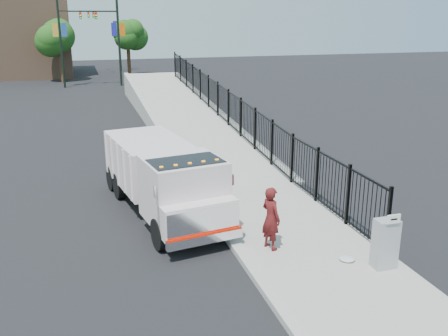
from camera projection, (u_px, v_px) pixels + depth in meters
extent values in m
plane|color=black|center=(231.00, 242.00, 13.86)|extent=(120.00, 120.00, 0.00)
cube|color=#9E998E|center=(328.00, 264.00, 12.53)|extent=(3.55, 12.00, 0.12)
cube|color=#ADAAA3|center=(256.00, 274.00, 12.00)|extent=(0.30, 12.00, 0.16)
cube|color=#9E998E|center=(185.00, 123.00, 29.09)|extent=(3.95, 24.06, 3.19)
cube|color=black|center=(228.00, 119.00, 25.54)|extent=(0.10, 28.00, 1.80)
cube|color=black|center=(161.00, 196.00, 15.99)|extent=(1.83, 6.07, 0.19)
cube|color=silver|center=(183.00, 189.00, 13.97)|extent=(2.36, 2.25, 1.77)
cube|color=silver|center=(199.00, 218.00, 13.15)|extent=(2.15, 0.94, 0.88)
cube|color=silver|center=(204.00, 222.00, 12.87)|extent=(2.02, 0.39, 0.75)
cube|color=silver|center=(205.00, 239.00, 12.94)|extent=(2.12, 0.50, 0.25)
cube|color=red|center=(205.00, 234.00, 12.90)|extent=(2.10, 0.38, 0.05)
cube|color=black|center=(186.00, 174.00, 13.63)|extent=(2.10, 1.44, 0.75)
cube|color=silver|center=(149.00, 161.00, 16.71)|extent=(2.68, 4.00, 1.50)
cube|color=silver|center=(155.00, 192.00, 12.64)|extent=(0.06, 0.06, 0.31)
cube|color=silver|center=(233.00, 180.00, 13.55)|extent=(0.06, 0.06, 0.31)
cube|color=orange|center=(161.00, 167.00, 12.92)|extent=(0.10, 0.08, 0.05)
cube|color=orange|center=(176.00, 165.00, 13.09)|extent=(0.10, 0.08, 0.05)
cube|color=orange|center=(190.00, 164.00, 13.25)|extent=(0.10, 0.08, 0.05)
cube|color=orange|center=(203.00, 162.00, 13.42)|extent=(0.10, 0.08, 0.05)
cube|color=orange|center=(217.00, 160.00, 13.58)|extent=(0.10, 0.08, 0.05)
cylinder|color=black|center=(160.00, 234.00, 13.33)|extent=(0.42, 0.92, 0.88)
cylinder|color=black|center=(223.00, 222.00, 14.10)|extent=(0.42, 0.92, 0.88)
cylinder|color=black|center=(120.00, 186.00, 17.06)|extent=(0.42, 0.92, 0.88)
cylinder|color=black|center=(171.00, 179.00, 17.83)|extent=(0.42, 0.92, 0.88)
cylinder|color=black|center=(113.00, 178.00, 17.90)|extent=(0.42, 0.92, 0.88)
cylinder|color=black|center=(162.00, 171.00, 18.66)|extent=(0.42, 0.92, 0.88)
imported|color=#551414|center=(271.00, 218.00, 13.01)|extent=(0.60, 0.73, 1.71)
cube|color=gray|center=(385.00, 244.00, 12.09)|extent=(0.55, 0.40, 1.25)
cube|color=white|center=(394.00, 219.00, 11.67)|extent=(0.35, 0.04, 0.22)
ellipsoid|color=silver|center=(347.00, 258.00, 12.59)|extent=(0.41, 0.41, 0.10)
cylinder|color=black|center=(61.00, 40.00, 41.79)|extent=(0.18, 0.18, 8.00)
cube|color=black|center=(78.00, 11.00, 41.55)|extent=(3.20, 0.08, 0.08)
cube|color=black|center=(96.00, 15.00, 42.04)|extent=(0.18, 0.22, 0.60)
cube|color=#214597|center=(64.00, 30.00, 41.65)|extent=(0.45, 0.04, 1.10)
cube|color=gold|center=(55.00, 30.00, 41.46)|extent=(0.45, 0.04, 1.10)
cylinder|color=black|center=(119.00, 39.00, 43.04)|extent=(0.18, 0.18, 8.00)
cube|color=black|center=(98.00, 11.00, 41.92)|extent=(3.20, 0.08, 0.08)
cube|color=black|center=(80.00, 15.00, 41.64)|extent=(0.18, 0.22, 0.60)
cube|color=#DA5F0E|center=(122.00, 29.00, 42.89)|extent=(0.45, 0.04, 1.10)
cube|color=#1B1E95|center=(114.00, 29.00, 42.71)|extent=(0.45, 0.04, 1.10)
cylinder|color=black|center=(64.00, 36.00, 49.93)|extent=(0.18, 0.18, 8.00)
cube|color=black|center=(78.00, 11.00, 49.68)|extent=(3.20, 0.08, 0.08)
cube|color=black|center=(93.00, 15.00, 50.17)|extent=(0.18, 0.22, 0.60)
cube|color=navy|center=(67.00, 27.00, 49.79)|extent=(0.45, 0.04, 1.10)
cube|color=orange|center=(59.00, 27.00, 49.60)|extent=(0.45, 0.04, 1.10)
cylinder|color=black|center=(119.00, 34.00, 53.92)|extent=(0.18, 0.18, 8.00)
cube|color=black|center=(102.00, 12.00, 52.81)|extent=(3.20, 0.08, 0.08)
cube|color=black|center=(89.00, 15.00, 52.52)|extent=(0.18, 0.22, 0.60)
cube|color=gold|center=(122.00, 26.00, 53.78)|extent=(0.45, 0.04, 1.10)
cube|color=#20349D|center=(115.00, 26.00, 53.59)|extent=(0.45, 0.04, 1.10)
cylinder|color=#382314|center=(62.00, 65.00, 45.81)|extent=(0.36, 0.36, 3.20)
sphere|color=#194714|center=(59.00, 38.00, 45.10)|extent=(3.09, 3.09, 3.09)
cylinder|color=#382314|center=(129.00, 60.00, 50.45)|extent=(0.36, 0.36, 3.20)
sphere|color=#194714|center=(128.00, 36.00, 49.74)|extent=(2.43, 2.43, 2.43)
cylinder|color=#382314|center=(59.00, 56.00, 55.51)|extent=(0.36, 0.36, 3.20)
sphere|color=#194714|center=(57.00, 34.00, 54.80)|extent=(2.40, 2.40, 2.40)
cube|color=#8C664C|center=(19.00, 35.00, 50.56)|extent=(10.00, 10.00, 8.00)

